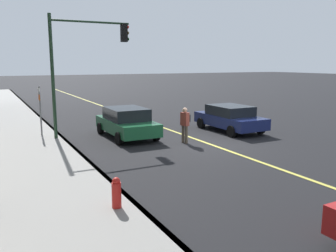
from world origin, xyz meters
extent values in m
plane|color=black|center=(0.00, 0.00, 0.00)|extent=(200.00, 200.00, 0.00)
cube|color=gray|center=(0.00, 7.76, 0.07)|extent=(80.00, 3.86, 0.15)
cube|color=slate|center=(0.00, 5.91, 0.07)|extent=(80.00, 0.16, 0.15)
cube|color=#D8CC4C|center=(0.00, 0.00, 0.01)|extent=(80.00, 0.16, 0.01)
cube|color=#1E6038|center=(3.30, 2.84, 0.61)|extent=(4.41, 1.93, 0.61)
cube|color=black|center=(3.34, 2.84, 1.21)|extent=(2.34, 1.78, 0.59)
cylinder|color=black|center=(4.76, 3.79, 0.30)|extent=(0.60, 0.22, 0.60)
cylinder|color=black|center=(4.76, 1.89, 0.30)|extent=(0.60, 0.22, 0.60)
cylinder|color=black|center=(1.85, 3.79, 0.30)|extent=(0.60, 0.22, 0.60)
cylinder|color=black|center=(1.85, 1.89, 0.30)|extent=(0.60, 0.22, 0.60)
cube|color=navy|center=(2.24, -2.84, 0.60)|extent=(4.36, 1.94, 0.60)
cube|color=black|center=(2.23, -2.84, 1.16)|extent=(2.34, 1.79, 0.53)
cylinder|color=black|center=(0.80, -3.79, 0.30)|extent=(0.60, 0.22, 0.60)
cylinder|color=black|center=(0.80, -1.89, 0.30)|extent=(0.60, 0.22, 0.60)
cylinder|color=black|center=(3.68, -3.79, 0.30)|extent=(0.60, 0.22, 0.60)
cylinder|color=black|center=(3.68, -1.89, 0.30)|extent=(0.60, 0.22, 0.60)
cylinder|color=brown|center=(0.67, 0.87, 0.42)|extent=(0.17, 0.17, 0.84)
cylinder|color=brown|center=(0.88, 0.93, 0.42)|extent=(0.17, 0.17, 0.84)
cube|color=#993F33|center=(0.77, 0.90, 1.15)|extent=(0.44, 0.31, 0.63)
sphere|color=tan|center=(0.77, 0.90, 1.57)|extent=(0.23, 0.23, 0.23)
cube|color=black|center=(0.82, 0.73, 1.18)|extent=(0.29, 0.22, 0.34)
cylinder|color=#1E3823|center=(4.01, 6.23, 2.99)|extent=(0.16, 0.16, 5.99)
cylinder|color=#1E3823|center=(4.01, 4.30, 5.69)|extent=(0.10, 3.86, 0.10)
cube|color=black|center=(4.01, 2.62, 5.24)|extent=(0.28, 0.30, 0.90)
sphere|color=red|center=(4.01, 2.44, 5.54)|extent=(0.18, 0.18, 0.18)
sphere|color=#392905|center=(4.01, 2.44, 5.24)|extent=(0.18, 0.18, 0.18)
sphere|color=black|center=(4.01, 2.44, 4.94)|extent=(0.18, 0.18, 0.18)
cylinder|color=slate|center=(5.09, 6.73, 1.31)|extent=(0.08, 0.08, 2.61)
cube|color=white|center=(5.09, 6.75, 2.41)|extent=(0.60, 0.02, 0.20)
cube|color=#DB5919|center=(5.09, 6.75, 2.06)|extent=(0.44, 0.02, 0.28)
cylinder|color=red|center=(-5.32, 6.43, 0.40)|extent=(0.24, 0.24, 0.80)
sphere|color=red|center=(-5.32, 6.43, 0.84)|extent=(0.20, 0.20, 0.20)
camera|label=1|loc=(-13.40, 9.19, 3.75)|focal=37.89mm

